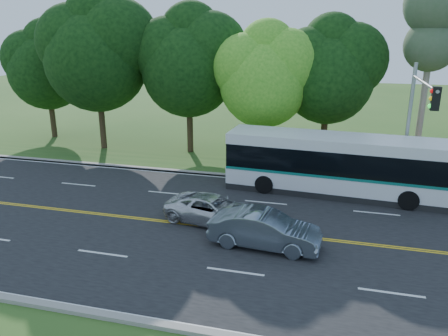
% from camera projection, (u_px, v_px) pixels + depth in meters
% --- Properties ---
extents(ground, '(120.00, 120.00, 0.00)m').
position_uv_depth(ground, '(264.00, 233.00, 19.39)').
color(ground, '#2C541C').
rests_on(ground, ground).
extents(road, '(60.00, 14.00, 0.02)m').
position_uv_depth(road, '(264.00, 233.00, 19.39)').
color(road, black).
rests_on(road, ground).
extents(curb_north, '(60.00, 0.30, 0.15)m').
position_uv_depth(curb_north, '(284.00, 180.00, 25.96)').
color(curb_north, gray).
rests_on(curb_north, ground).
extents(curb_south, '(60.00, 0.30, 0.15)m').
position_uv_depth(curb_south, '(224.00, 336.00, 12.78)').
color(curb_south, gray).
rests_on(curb_south, ground).
extents(grass_verge, '(60.00, 4.00, 0.10)m').
position_uv_depth(grass_verge, '(288.00, 171.00, 27.67)').
color(grass_verge, '#2C541C').
rests_on(grass_verge, ground).
extents(lane_markings, '(57.60, 13.82, 0.00)m').
position_uv_depth(lane_markings, '(262.00, 232.00, 19.41)').
color(lane_markings, gold).
rests_on(lane_markings, road).
extents(tree_row, '(44.70, 9.10, 13.84)m').
position_uv_depth(tree_row, '(221.00, 58.00, 29.75)').
color(tree_row, black).
rests_on(tree_row, ground).
extents(bougainvillea_hedge, '(9.50, 2.25, 1.50)m').
position_uv_depth(bougainvillea_hedge, '(412.00, 174.00, 24.98)').
color(bougainvillea_hedge, maroon).
rests_on(bougainvillea_hedge, ground).
extents(traffic_signal, '(0.42, 6.10, 7.00)m').
position_uv_depth(traffic_signal, '(416.00, 114.00, 21.40)').
color(traffic_signal, '#989BA1').
rests_on(traffic_signal, ground).
extents(transit_bus, '(12.40, 3.47, 3.21)m').
position_uv_depth(transit_bus, '(341.00, 166.00, 23.50)').
color(transit_bus, white).
rests_on(transit_bus, road).
extents(sedan, '(4.70, 1.95, 1.51)m').
position_uv_depth(sedan, '(265.00, 230.00, 17.96)').
color(sedan, slate).
rests_on(sedan, road).
extents(suv, '(4.86, 2.93, 1.26)m').
position_uv_depth(suv, '(213.00, 210.00, 20.25)').
color(suv, silver).
rests_on(suv, road).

